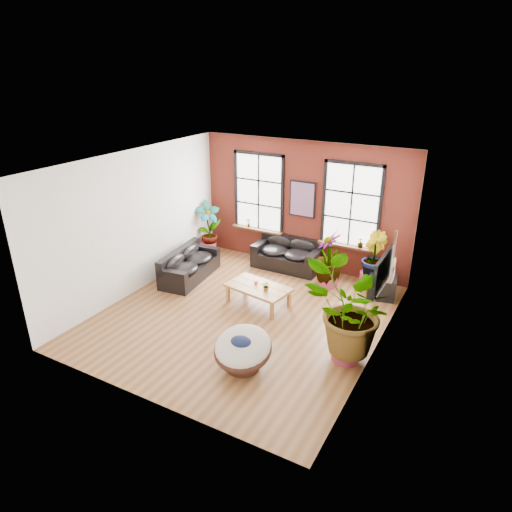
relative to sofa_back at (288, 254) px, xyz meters
The scene contains 19 objects.
room 3.09m from the sofa_back, 84.71° to the right, with size 6.04×6.54×3.54m.
sofa_back is the anchor object (origin of this frame).
sofa_left 2.79m from the sofa_back, 136.80° to the right, with size 1.05×2.05×0.78m.
coffee_table 2.31m from the sofa_back, 82.49° to the right, with size 1.60×1.08×0.57m.
papasan_chair 4.77m from the sofa_back, 74.93° to the right, with size 1.23×1.24×0.82m.
poster 1.61m from the sofa_back, 46.23° to the left, with size 0.74×0.06×0.98m.
tv_wall_unit 4.11m from the sofa_back, 36.01° to the right, with size 0.13×1.86×1.20m.
media_box 2.84m from the sofa_back, 10.51° to the right, with size 0.74×0.65×0.55m.
pot_back_left 2.54m from the sofa_back, behind, with size 0.61×0.61×0.37m.
pot_back_right 2.34m from the sofa_back, ahead, with size 0.54×0.54×0.36m.
pot_right_wall 4.45m from the sofa_back, 50.19° to the right, with size 0.65×0.65×0.39m.
pot_mid 1.53m from the sofa_back, 21.30° to the right, with size 0.60×0.60×0.35m.
floor_plant_back_left 2.54m from the sofa_back, behind, with size 0.79×0.53×1.49m, color #17571D.
floor_plant_back_right 2.41m from the sofa_back, ahead, with size 0.73×0.59×1.32m, color #17571D.
floor_plant_right_wall 4.52m from the sofa_back, 50.44° to the right, with size 1.63×1.41×1.81m, color #17571D.
floor_plant_mid 1.54m from the sofa_back, 21.18° to the right, with size 0.73×0.73×1.31m, color #17571D.
table_plant 2.47m from the sofa_back, 76.52° to the right, with size 0.20×0.18×0.23m, color #17571D.
sill_plant_left 1.55m from the sofa_back, behind, with size 0.14×0.10×0.27m, color #17571D.
sill_plant_right 2.07m from the sofa_back, ahead, with size 0.15×0.15×0.27m, color #17571D.
Camera 1 is at (4.65, -7.81, 5.33)m, focal length 32.00 mm.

